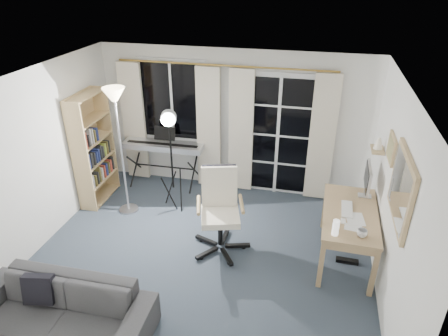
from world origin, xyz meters
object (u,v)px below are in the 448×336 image
Objects in this scene: torchiere_lamp at (117,115)px; sofa at (58,304)px; studio_light at (169,130)px; desk at (350,218)px; monitor at (368,178)px; keyboard_piano at (163,147)px; bookshelf at (92,152)px; mug at (362,232)px; office_chair at (220,202)px.

torchiere_lamp is 1.03× the size of sofa.
torchiere_lamp is at bearing 177.96° from studio_light.
desk is 2.62× the size of monitor.
keyboard_piano is at bearing 166.73° from monitor.
torchiere_lamp is at bearing 97.48° from sofa.
monitor is (4.20, -0.18, 0.14)m from bookshelf.
mug is at bearing -38.69° from studio_light.
keyboard_piano is (0.30, 0.90, -0.87)m from torchiere_lamp.
keyboard_piano is 3.27m from sofa.
studio_light is at bearing 158.47° from mug.
mug is at bearing 24.17° from sofa.
mug is (0.10, -0.50, 0.15)m from desk.
torchiere_lamp is 1.28m from keyboard_piano.
bookshelf is at bearing 172.28° from desk.
office_chair is 2.22× the size of monitor.
bookshelf is at bearing 146.02° from office_chair.
bookshelf is at bearing 159.87° from torchiere_lamp.
torchiere_lamp is at bearing 147.15° from office_chair.
torchiere_lamp is 16.94× the size of mug.
bookshelf reaches higher than keyboard_piano.
torchiere_lamp is (0.66, -0.24, 0.77)m from bookshelf.
studio_light is at bearing -3.24° from bookshelf.
desk is at bearing -29.52° from studio_light.
torchiere_lamp is at bearing 174.63° from desk.
sofa is (-0.35, -2.54, -1.00)m from studio_light.
monitor reaches higher than keyboard_piano.
monitor is (1.90, 0.54, 0.32)m from office_chair.
sofa is at bearing -140.99° from office_chair.
studio_light reaches higher than mug.
office_chair is (1.34, -1.38, -0.08)m from keyboard_piano.
bookshelf is 4.25m from mug.
desk is (2.63, -0.58, -0.74)m from studio_light.
keyboard_piano is 3.61m from mug.
studio_light is at bearing 178.63° from monitor.
keyboard_piano is 3.35m from monitor.
desk is 0.61m from monitor.
office_chair reaches higher than mug.
mug is (3.14, -1.78, 0.03)m from keyboard_piano.
sofa is (-2.98, -1.96, -0.26)m from desk.
torchiere_lamp reaches higher than bookshelf.
desk is at bearing -6.56° from torchiere_lamp.
office_chair is 2.00m from monitor.
studio_light is at bearing 127.51° from office_chair.
keyboard_piano is 0.71× the size of sofa.
bookshelf reaches higher than mug.
studio_light reaches higher than sofa.
bookshelf is at bearing 164.64° from mug.
desk is at bearing -10.02° from bookshelf.
bookshelf is 2.42m from office_chair.
studio_light is 0.88× the size of sofa.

